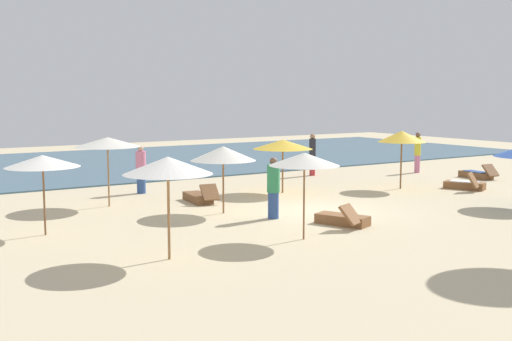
% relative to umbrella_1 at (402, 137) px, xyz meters
% --- Properties ---
extents(ground_plane, '(60.00, 60.00, 0.00)m').
position_rel_umbrella_1_xyz_m(ground_plane, '(-5.71, -2.11, -2.04)').
color(ground_plane, beige).
extents(ocean_water, '(48.00, 16.00, 0.06)m').
position_rel_umbrella_1_xyz_m(ocean_water, '(-5.71, 14.89, -2.01)').
color(ocean_water, '#3D6075').
rests_on(ocean_water, ground_plane).
extents(umbrella_1, '(1.85, 1.85, 2.26)m').
position_rel_umbrella_1_xyz_m(umbrella_1, '(0.00, 0.00, 0.00)').
color(umbrella_1, brown).
rests_on(umbrella_1, ground_plane).
extents(umbrella_2, '(1.99, 1.99, 2.32)m').
position_rel_umbrella_1_xyz_m(umbrella_2, '(-12.14, -4.87, 0.08)').
color(umbrella_2, olive).
rests_on(umbrella_2, ground_plane).
extents(umbrella_4, '(1.79, 1.79, 2.22)m').
position_rel_umbrella_1_xyz_m(umbrella_4, '(-8.42, -4.92, 0.01)').
color(umbrella_4, brown).
rests_on(umbrella_4, ground_plane).
extents(umbrella_5, '(1.92, 1.92, 2.11)m').
position_rel_umbrella_1_xyz_m(umbrella_5, '(-13.83, -0.86, -0.09)').
color(umbrella_5, brown).
rests_on(umbrella_5, ground_plane).
extents(umbrella_6, '(2.14, 2.14, 2.28)m').
position_rel_umbrella_1_xyz_m(umbrella_6, '(-10.93, 2.36, 0.08)').
color(umbrella_6, olive).
rests_on(umbrella_6, ground_plane).
extents(umbrella_7, '(2.23, 2.23, 1.99)m').
position_rel_umbrella_1_xyz_m(umbrella_7, '(-4.45, 1.66, -0.22)').
color(umbrella_7, brown).
rests_on(umbrella_7, ground_plane).
extents(umbrella_8, '(2.03, 2.03, 2.09)m').
position_rel_umbrella_1_xyz_m(umbrella_8, '(-8.36, -0.72, -0.18)').
color(umbrella_8, brown).
rests_on(umbrella_8, ground_plane).
extents(lounger_0, '(0.80, 1.76, 0.67)m').
position_rel_umbrella_1_xyz_m(lounger_0, '(-8.05, 1.50, -1.87)').
color(lounger_0, brown).
rests_on(lounger_0, ground_plane).
extents(lounger_1, '(1.18, 1.79, 0.68)m').
position_rel_umbrella_1_xyz_m(lounger_1, '(-6.41, -4.11, -1.87)').
color(lounger_1, brown).
rests_on(lounger_1, ground_plane).
extents(lounger_2, '(0.76, 1.76, 0.67)m').
position_rel_umbrella_1_xyz_m(lounger_2, '(5.05, 0.39, -1.86)').
color(lounger_2, brown).
rests_on(lounger_2, ground_plane).
extents(lounger_3, '(1.23, 1.74, 0.73)m').
position_rel_umbrella_1_xyz_m(lounger_3, '(2.01, -1.46, -1.86)').
color(lounger_3, brown).
rests_on(lounger_3, ground_plane).
extents(person_0, '(0.52, 0.52, 1.78)m').
position_rel_umbrella_1_xyz_m(person_0, '(-8.96, 4.39, -1.15)').
color(person_0, '#2D4C8C').
rests_on(person_0, ground_plane).
extents(person_1, '(0.52, 0.52, 1.83)m').
position_rel_umbrella_1_xyz_m(person_1, '(-7.53, -2.24, -1.12)').
color(person_1, '#2D4C8C').
rests_on(person_1, ground_plane).
extents(person_2, '(0.41, 0.41, 1.89)m').
position_rel_umbrella_1_xyz_m(person_2, '(4.40, 3.27, -1.06)').
color(person_2, '#D17299').
rests_on(person_2, ground_plane).
extents(person_3, '(0.42, 0.42, 1.90)m').
position_rel_umbrella_1_xyz_m(person_3, '(-0.41, 5.08, -1.06)').
color(person_3, '#BF3338').
rests_on(person_3, ground_plane).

